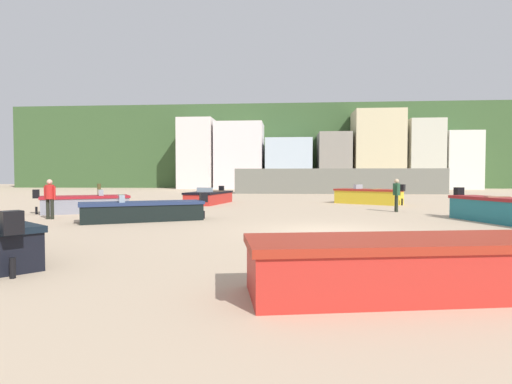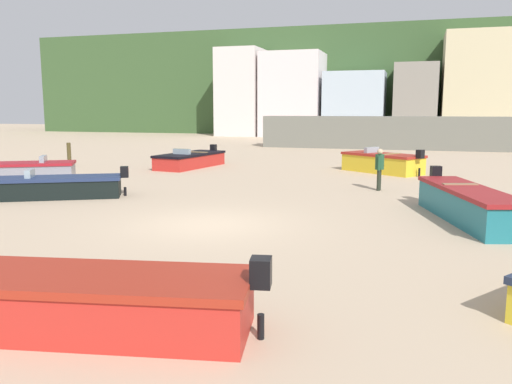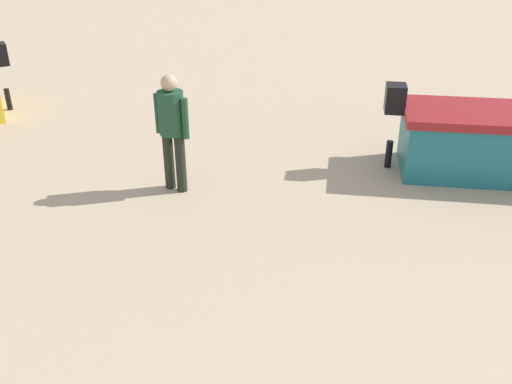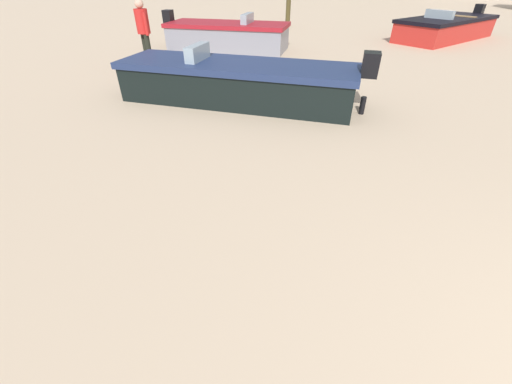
# 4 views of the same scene
# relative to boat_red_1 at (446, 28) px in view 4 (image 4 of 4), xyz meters

# --- Properties ---
(boat_red_1) EXTENTS (2.47, 5.08, 1.09)m
(boat_red_1) POSITION_rel_boat_red_1_xyz_m (0.00, 0.00, 0.00)
(boat_red_1) COLOR red
(boat_red_1) RESTS_ON ground
(boat_black_4) EXTENTS (4.73, 3.33, 1.08)m
(boat_black_4) POSITION_rel_boat_red_1_xyz_m (-0.58, -10.55, -0.01)
(boat_black_4) COLOR black
(boat_black_4) RESTS_ON ground
(boat_grey_7) EXTENTS (4.22, 3.33, 1.14)m
(boat_grey_7) POSITION_rel_boat_red_1_xyz_m (-4.65, -7.10, 0.02)
(boat_grey_7) COLOR gray
(boat_grey_7) RESTS_ON ground
(mooring_post_near_water) EXTENTS (0.22, 0.22, 1.30)m
(mooring_post_near_water) POSITION_rel_boat_red_1_xyz_m (-6.64, -1.42, 0.25)
(mooring_post_near_water) COLOR #42391C
(mooring_post_near_water) RESTS_ON ground
(beach_walker_distant) EXTENTS (0.54, 0.38, 1.62)m
(beach_walker_distant) POSITION_rel_boat_red_1_xyz_m (-4.60, -10.15, 0.55)
(beach_walker_distant) COLOR black
(beach_walker_distant) RESTS_ON ground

